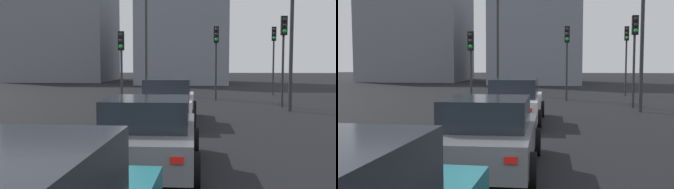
# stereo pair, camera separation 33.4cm
# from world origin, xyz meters

# --- Properties ---
(car_white_right_lead) EXTENTS (4.73, 1.99, 1.57)m
(car_white_right_lead) POSITION_xyz_m (10.31, 1.46, 0.76)
(car_white_right_lead) COLOR silver
(car_white_right_lead) RESTS_ON ground_plane
(car_grey_right_second) EXTENTS (4.10, 2.05, 1.45)m
(car_grey_right_second) POSITION_xyz_m (3.92, 1.38, 0.71)
(car_grey_right_second) COLOR slate
(car_grey_right_second) RESTS_ON ground_plane
(traffic_light_near_left) EXTENTS (0.32, 0.29, 4.32)m
(traffic_light_near_left) POSITION_xyz_m (15.53, -3.62, 3.10)
(traffic_light_near_left) COLOR #2D2D30
(traffic_light_near_left) RESTS_ON ground_plane
(traffic_light_near_right) EXTENTS (0.32, 0.28, 4.14)m
(traffic_light_near_right) POSITION_xyz_m (18.81, -0.59, 2.98)
(traffic_light_near_right) COLOR #2D2D30
(traffic_light_near_right) RESTS_ON ground_plane
(traffic_light_far_left) EXTENTS (0.32, 0.28, 3.61)m
(traffic_light_far_left) POSITION_xyz_m (15.04, 4.06, 2.61)
(traffic_light_far_left) COLOR #2D2D30
(traffic_light_far_left) RESTS_ON ground_plane
(traffic_light_far_right) EXTENTS (0.32, 0.30, 4.43)m
(traffic_light_far_right) POSITION_xyz_m (22.61, -4.45, 3.17)
(traffic_light_far_right) COLOR #2D2D30
(traffic_light_far_right) RESTS_ON ground_plane
(street_lamp_kerbside) EXTENTS (0.56, 0.36, 8.90)m
(street_lamp_kerbside) POSITION_xyz_m (23.14, 3.90, 5.13)
(street_lamp_kerbside) COLOR #2D2D30
(street_lamp_kerbside) RESTS_ON ground_plane
(street_lamp_far) EXTENTS (0.56, 0.36, 7.43)m
(street_lamp_far) POSITION_xyz_m (14.01, -3.63, 4.37)
(street_lamp_far) COLOR #2D2D30
(street_lamp_far) RESTS_ON ground_plane
(building_facade_left) EXTENTS (10.53, 8.81, 12.19)m
(building_facade_left) POSITION_xyz_m (38.36, 2.00, 6.09)
(building_facade_left) COLOR gray
(building_facade_left) RESTS_ON ground_plane
(building_facade_center) EXTENTS (10.50, 11.07, 10.62)m
(building_facade_center) POSITION_xyz_m (42.37, 16.00, 5.31)
(building_facade_center) COLOR slate
(building_facade_center) RESTS_ON ground_plane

